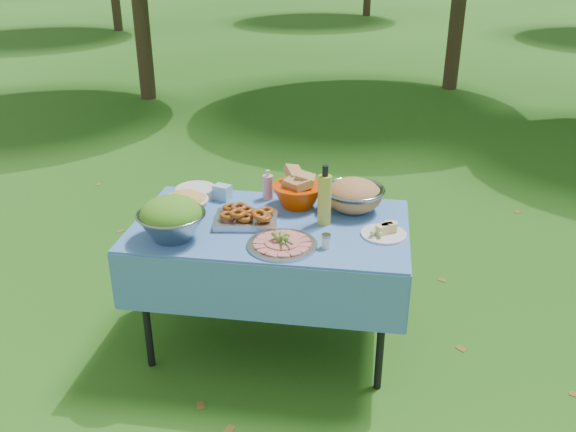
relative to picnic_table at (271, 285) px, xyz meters
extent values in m
plane|color=#11390A|center=(0.00, 0.00, -0.38)|extent=(80.00, 80.00, 0.00)
cube|color=#7DC0F1|center=(0.00, 0.00, 0.00)|extent=(1.46, 0.86, 0.76)
cylinder|color=silver|center=(-0.50, 0.30, 0.41)|extent=(0.30, 0.30, 0.06)
cube|color=#8EC3DC|center=(-0.34, 0.29, 0.42)|extent=(0.11, 0.10, 0.09)
cylinder|color=pink|center=(-0.07, 0.34, 0.47)|extent=(0.08, 0.08, 0.18)
cube|color=#A9A8AC|center=(-0.13, -0.01, 0.42)|extent=(0.36, 0.27, 0.08)
cylinder|color=#ABAFB2|center=(0.10, -0.24, 0.42)|extent=(0.38, 0.38, 0.08)
cylinder|color=gold|center=(0.28, 0.05, 0.54)|extent=(0.08, 0.08, 0.33)
cylinder|color=silver|center=(0.60, -0.05, 0.41)|extent=(0.25, 0.25, 0.06)
cylinder|color=silver|center=(0.32, -0.23, 0.42)|extent=(0.06, 0.06, 0.07)
camera|label=1|loc=(0.54, -2.90, 1.79)|focal=38.00mm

